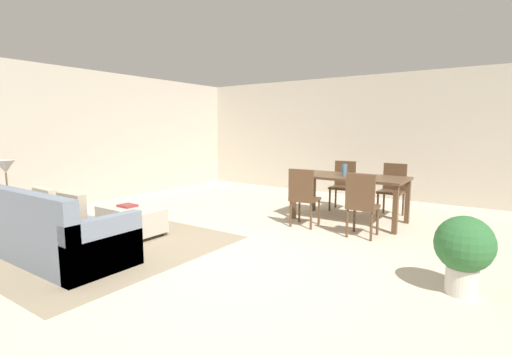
{
  "coord_description": "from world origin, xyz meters",
  "views": [
    {
      "loc": [
        2.62,
        -3.3,
        1.54
      ],
      "look_at": [
        -0.73,
        1.55,
        0.74
      ],
      "focal_mm": 25.93,
      "sensor_mm": 36.0,
      "label": 1
    }
  ],
  "objects": [
    {
      "name": "side_table",
      "position": [
        -3.27,
        -1.03,
        0.45
      ],
      "size": [
        0.4,
        0.4,
        0.57
      ],
      "color": "brown",
      "rests_on": "ground_plane"
    },
    {
      "name": "couch",
      "position": [
        -1.85,
        -1.18,
        0.3
      ],
      "size": [
        2.22,
        0.88,
        0.86
      ],
      "color": "slate",
      "rests_on": "ground_plane"
    },
    {
      "name": "wall_back",
      "position": [
        0.0,
        5.0,
        1.35
      ],
      "size": [
        9.0,
        0.12,
        2.7
      ],
      "primitive_type": "cube",
      "color": "#BCB2A0",
      "rests_on": "ground_plane"
    },
    {
      "name": "dining_chair_far_left",
      "position": [
        0.04,
        3.35,
        0.52
      ],
      "size": [
        0.43,
        0.43,
        0.92
      ],
      "color": "#513823",
      "rests_on": "ground_plane"
    },
    {
      "name": "dining_chair_near_right",
      "position": [
        0.95,
        1.72,
        0.52
      ],
      "size": [
        0.42,
        0.42,
        0.92
      ],
      "color": "#513823",
      "rests_on": "ground_plane"
    },
    {
      "name": "wall_left",
      "position": [
        -4.5,
        0.5,
        1.35
      ],
      "size": [
        0.12,
        11.0,
        2.7
      ],
      "primitive_type": "cube",
      "color": "#BCB2A0",
      "rests_on": "ground_plane"
    },
    {
      "name": "table_lamp",
      "position": [
        -3.27,
        -1.03,
        0.98
      ],
      "size": [
        0.26,
        0.26,
        0.53
      ],
      "color": "brown",
      "rests_on": "side_table"
    },
    {
      "name": "ground_plane",
      "position": [
        0.0,
        0.0,
        0.0
      ],
      "size": [
        10.8,
        10.8,
        0.0
      ],
      "primitive_type": "plane",
      "color": "beige"
    },
    {
      "name": "vase_centerpiece",
      "position": [
        0.38,
        2.51,
        0.86
      ],
      "size": [
        0.08,
        0.08,
        0.19
      ],
      "primitive_type": "cylinder",
      "color": "slate",
      "rests_on": "dining_table"
    },
    {
      "name": "dining_chair_near_left",
      "position": [
        0.01,
        1.77,
        0.52
      ],
      "size": [
        0.43,
        0.43,
        0.92
      ],
      "color": "#513823",
      "rests_on": "ground_plane"
    },
    {
      "name": "area_rug",
      "position": [
        -1.87,
        -0.56,
        0.0
      ],
      "size": [
        3.0,
        2.8,
        0.01
      ],
      "primitive_type": "cube",
      "color": "gray",
      "rests_on": "ground_plane"
    },
    {
      "name": "potted_plant",
      "position": [
        2.33,
        0.5,
        0.44
      ],
      "size": [
        0.52,
        0.52,
        0.74
      ],
      "color": "beige",
      "rests_on": "ground_plane"
    },
    {
      "name": "ottoman_table",
      "position": [
        -1.88,
        -0.0,
        0.23
      ],
      "size": [
        1.05,
        0.49,
        0.39
      ],
      "color": "#B7AD9E",
      "rests_on": "ground_plane"
    },
    {
      "name": "book_on_ottoman",
      "position": [
        -1.97,
        0.01,
        0.41
      ],
      "size": [
        0.27,
        0.21,
        0.03
      ],
      "primitive_type": "cube",
      "rotation": [
        0.0,
        0.0,
        -0.03
      ],
      "color": "maroon",
      "rests_on": "ottoman_table"
    },
    {
      "name": "dining_chair_far_right",
      "position": [
        0.95,
        3.38,
        0.52
      ],
      "size": [
        0.41,
        0.41,
        0.92
      ],
      "color": "#513823",
      "rests_on": "ground_plane"
    },
    {
      "name": "dining_table",
      "position": [
        0.46,
        2.56,
        0.67
      ],
      "size": [
        1.8,
        0.88,
        0.76
      ],
      "color": "#513823",
      "rests_on": "ground_plane"
    }
  ]
}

